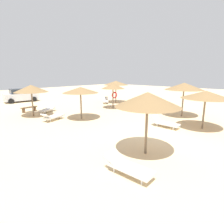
% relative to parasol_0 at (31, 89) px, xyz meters
% --- Properties ---
extents(ground_plane, '(80.00, 80.00, 0.00)m').
position_rel_parasol_0_xyz_m(ground_plane, '(1.80, -10.63, -2.39)').
color(ground_plane, beige).
extents(parasol_0, '(2.76, 2.76, 2.71)m').
position_rel_parasol_0_xyz_m(parasol_0, '(0.00, 0.00, 0.00)').
color(parasol_0, '#75604C').
rests_on(parasol_0, ground).
extents(parasol_1, '(2.90, 2.90, 2.85)m').
position_rel_parasol_0_xyz_m(parasol_1, '(0.25, -11.17, 0.13)').
color(parasol_1, '#75604C').
rests_on(parasol_1, ground).
extents(parasol_2, '(3.08, 3.08, 2.75)m').
position_rel_parasol_0_xyz_m(parasol_2, '(10.45, -0.35, 0.09)').
color(parasol_2, '#75604C').
rests_on(parasol_2, ground).
extents(parasol_3, '(3.09, 3.09, 2.55)m').
position_rel_parasol_0_xyz_m(parasol_3, '(6.10, -11.94, -0.10)').
color(parasol_3, '#75604C').
rests_on(parasol_3, ground).
extents(parasol_4, '(2.82, 2.82, 2.60)m').
position_rel_parasol_0_xyz_m(parasol_4, '(2.21, -3.87, -0.03)').
color(parasol_4, '#75604C').
rests_on(parasol_4, ground).
extents(parasol_6, '(3.20, 3.20, 2.89)m').
position_rel_parasol_0_xyz_m(parasol_6, '(8.75, -9.50, 0.19)').
color(parasol_6, '#75604C').
rests_on(parasol_6, ground).
extents(parasol_8, '(2.44, 2.44, 2.64)m').
position_rel_parasol_0_xyz_m(parasol_8, '(7.37, -2.67, -0.06)').
color(parasol_8, '#75604C').
rests_on(parasol_8, ground).
extents(lounger_0, '(1.98, 1.41, 0.71)m').
position_rel_parasol_0_xyz_m(lounger_0, '(1.69, 0.61, -2.08)').
color(lounger_0, white).
rests_on(lounger_0, ground).
extents(lounger_1, '(0.70, 1.92, 0.68)m').
position_rel_parasol_0_xyz_m(lounger_1, '(-1.71, -11.63, -2.08)').
color(lounger_1, white).
rests_on(lounger_1, ground).
extents(lounger_2, '(1.76, 1.82, 0.71)m').
position_rel_parasol_0_xyz_m(lounger_2, '(9.26, 0.34, -2.08)').
color(lounger_2, white).
rests_on(lounger_2, ground).
extents(lounger_3, '(0.67, 1.88, 0.76)m').
position_rel_parasol_0_xyz_m(lounger_3, '(4.70, -9.92, -2.07)').
color(lounger_3, white).
rests_on(lounger_3, ground).
extents(lounger_4, '(2.00, 1.09, 0.69)m').
position_rel_parasol_0_xyz_m(lounger_4, '(0.39, -2.55, -2.08)').
color(lounger_4, white).
rests_on(lounger_4, ground).
extents(bench_0, '(1.53, 0.53, 0.49)m').
position_rel_parasol_0_xyz_m(bench_0, '(0.50, 2.07, -2.05)').
color(bench_0, brown).
rests_on(bench_0, ground).
extents(parked_car, '(4.20, 2.42, 1.72)m').
position_rel_parasol_0_xyz_m(parked_car, '(2.47, 9.22, -1.57)').
color(parked_car, silver).
rests_on(parked_car, ground).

